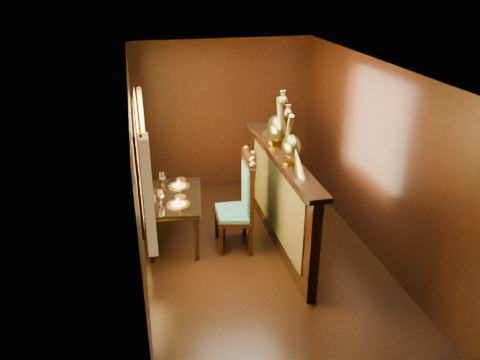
# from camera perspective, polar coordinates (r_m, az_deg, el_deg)

# --- Properties ---
(ground) EXTENTS (5.00, 5.00, 0.00)m
(ground) POSITION_cam_1_polar(r_m,az_deg,el_deg) (6.30, 2.61, -9.52)
(ground) COLOR black
(ground) RESTS_ON ground
(room_shell) EXTENTS (3.04, 5.04, 2.52)m
(room_shell) POSITION_cam_1_polar(r_m,az_deg,el_deg) (5.56, 2.02, 4.08)
(room_shell) COLOR black
(room_shell) RESTS_ON ground
(partition) EXTENTS (0.26, 2.70, 1.36)m
(partition) POSITION_cam_1_polar(r_m,az_deg,el_deg) (6.27, 4.84, -2.21)
(partition) COLOR black
(partition) RESTS_ON ground
(dining_table) EXTENTS (0.88, 1.27, 0.90)m
(dining_table) POSITION_cam_1_polar(r_m,az_deg,el_deg) (6.44, -8.05, -2.45)
(dining_table) COLOR black
(dining_table) RESTS_ON ground
(chair_left) EXTENTS (0.59, 0.61, 1.35)m
(chair_left) POSITION_cam_1_polar(r_m,az_deg,el_deg) (6.18, 0.74, -2.64)
(chair_left) COLOR black
(chair_left) RESTS_ON ground
(chair_right) EXTENTS (0.51, 0.55, 1.37)m
(chair_right) POSITION_cam_1_polar(r_m,az_deg,el_deg) (6.28, 0.29, -2.09)
(chair_right) COLOR black
(chair_right) RESTS_ON ground
(peacock_left) EXTENTS (0.22, 0.58, 0.69)m
(peacock_left) POSITION_cam_1_polar(r_m,az_deg,el_deg) (5.57, 6.33, 5.32)
(peacock_left) COLOR #1A4F3B
(peacock_left) RESTS_ON partition
(peacock_right) EXTENTS (0.25, 0.68, 0.80)m
(peacock_right) POSITION_cam_1_polar(r_m,az_deg,el_deg) (6.08, 4.57, 7.62)
(peacock_right) COLOR #1A4F3B
(peacock_right) RESTS_ON partition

